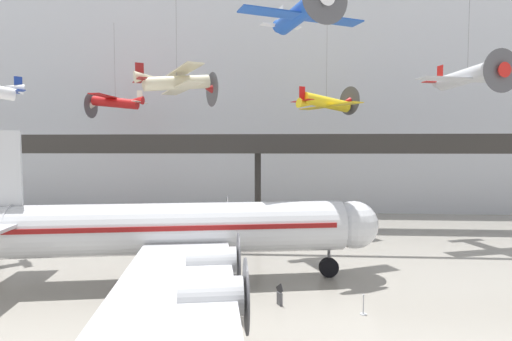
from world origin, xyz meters
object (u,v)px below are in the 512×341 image
suspended_plane_silver_racer (467,76)px  info_sign_pedestal (280,297)px  suspended_plane_yellow_lowwing (326,103)px  airliner_silver_main (174,230)px  stanchion_barrier (363,308)px  suspended_plane_red_highwing (115,102)px  suspended_plane_cream_biplane (177,82)px  suspended_plane_blue_trainer (300,13)px

suspended_plane_silver_racer → info_sign_pedestal: suspended_plane_silver_racer is taller
suspended_plane_yellow_lowwing → airliner_silver_main: bearing=-156.4°
suspended_plane_yellow_lowwing → suspended_plane_silver_racer: bearing=-59.4°
suspended_plane_yellow_lowwing → stanchion_barrier: suspended_plane_yellow_lowwing is taller
suspended_plane_silver_racer → suspended_plane_red_highwing: (-35.87, 9.00, -0.99)m
suspended_plane_cream_biplane → suspended_plane_blue_trainer: size_ratio=1.10×
airliner_silver_main → suspended_plane_red_highwing: size_ratio=2.84×
suspended_plane_blue_trainer → suspended_plane_yellow_lowwing: bearing=140.4°
stanchion_barrier → info_sign_pedestal: (-4.35, 0.98, 0.13)m
suspended_plane_cream_biplane → stanchion_barrier: 26.98m
suspended_plane_blue_trainer → suspended_plane_yellow_lowwing: 13.68m
airliner_silver_main → suspended_plane_red_highwing: bearing=111.0°
suspended_plane_yellow_lowwing → suspended_plane_blue_trainer: bearing=-138.9°
suspended_plane_cream_biplane → suspended_plane_blue_trainer: (11.40, -7.76, 3.72)m
suspended_plane_cream_biplane → info_sign_pedestal: bearing=-89.1°
airliner_silver_main → suspended_plane_silver_racer: 28.63m
suspended_plane_yellow_lowwing → suspended_plane_red_highwing: 24.37m
suspended_plane_silver_racer → stanchion_barrier: suspended_plane_silver_racer is taller
suspended_plane_yellow_lowwing → suspended_plane_red_highwing: bearing=138.5°
suspended_plane_yellow_lowwing → info_sign_pedestal: size_ratio=8.77×
suspended_plane_blue_trainer → stanchion_barrier: bearing=-7.8°
suspended_plane_cream_biplane → suspended_plane_blue_trainer: bearing=-64.3°
suspended_plane_silver_racer → suspended_plane_blue_trainer: 16.82m
stanchion_barrier → info_sign_pedestal: info_sign_pedestal is taller
suspended_plane_silver_racer → info_sign_pedestal: bearing=-64.1°
suspended_plane_silver_racer → suspended_plane_red_highwing: bearing=-121.2°
suspended_plane_silver_racer → airliner_silver_main: bearing=-79.5°
suspended_plane_cream_biplane → stanchion_barrier: bearing=-81.0°
airliner_silver_main → suspended_plane_silver_racer: bearing=17.8°
suspended_plane_cream_biplane → info_sign_pedestal: suspended_plane_cream_biplane is taller
suspended_plane_cream_biplane → airliner_silver_main: bearing=-106.5°
suspended_plane_cream_biplane → suspended_plane_yellow_lowwing: bearing=-13.4°
suspended_plane_cream_biplane → stanchion_barrier: size_ratio=9.65×
airliner_silver_main → suspended_plane_silver_racer: suspended_plane_silver_racer is taller
suspended_plane_blue_trainer → suspended_plane_red_highwing: (-20.81, 15.51, -4.66)m
airliner_silver_main → stanchion_barrier: airliner_silver_main is taller
stanchion_barrier → suspended_plane_silver_racer: bearing=53.4°
suspended_plane_blue_trainer → stanchion_barrier: size_ratio=8.76×
airliner_silver_main → stanchion_barrier: bearing=-30.7°
suspended_plane_blue_trainer → suspended_plane_red_highwing: suspended_plane_blue_trainer is taller
suspended_plane_red_highwing → suspended_plane_blue_trainer: bearing=147.9°
suspended_plane_silver_racer → suspended_plane_yellow_lowwing: suspended_plane_silver_racer is taller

